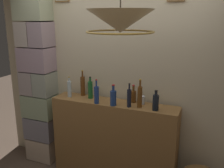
{
  "coord_description": "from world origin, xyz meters",
  "views": [
    {
      "loc": [
        1.13,
        -1.92,
        2.14
      ],
      "look_at": [
        0.0,
        0.81,
        1.35
      ],
      "focal_mm": 40.34,
      "sensor_mm": 36.0,
      "label": 1
    }
  ],
  "objects_px": {
    "liquor_bottle_tequila": "(69,89)",
    "liquor_bottle_port": "(133,96)",
    "liquor_bottle_whiskey": "(97,94)",
    "liquor_bottle_amaro": "(90,89)",
    "glass_tumbler_rocks": "(142,100)",
    "liquor_bottle_rum": "(83,86)",
    "liquor_bottle_gin": "(140,96)",
    "liquor_bottle_sherry": "(113,97)",
    "liquor_bottle_vermouth": "(156,102)",
    "pendant_lamp": "(120,22)",
    "liquor_bottle_scotch": "(129,98)"
  },
  "relations": [
    {
      "from": "liquor_bottle_tequila",
      "to": "liquor_bottle_port",
      "type": "distance_m",
      "value": 0.87
    },
    {
      "from": "liquor_bottle_whiskey",
      "to": "liquor_bottle_amaro",
      "type": "bearing_deg",
      "value": 136.75
    },
    {
      "from": "liquor_bottle_amaro",
      "to": "glass_tumbler_rocks",
      "type": "relative_size",
      "value": 2.89
    },
    {
      "from": "liquor_bottle_port",
      "to": "liquor_bottle_rum",
      "type": "height_order",
      "value": "liquor_bottle_rum"
    },
    {
      "from": "liquor_bottle_port",
      "to": "liquor_bottle_tequila",
      "type": "bearing_deg",
      "value": -172.23
    },
    {
      "from": "liquor_bottle_gin",
      "to": "glass_tumbler_rocks",
      "type": "height_order",
      "value": "liquor_bottle_gin"
    },
    {
      "from": "liquor_bottle_rum",
      "to": "glass_tumbler_rocks",
      "type": "height_order",
      "value": "liquor_bottle_rum"
    },
    {
      "from": "liquor_bottle_tequila",
      "to": "liquor_bottle_sherry",
      "type": "distance_m",
      "value": 0.68
    },
    {
      "from": "liquor_bottle_port",
      "to": "liquor_bottle_vermouth",
      "type": "bearing_deg",
      "value": -27.98
    },
    {
      "from": "liquor_bottle_sherry",
      "to": "liquor_bottle_vermouth",
      "type": "height_order",
      "value": "liquor_bottle_sherry"
    },
    {
      "from": "liquor_bottle_gin",
      "to": "liquor_bottle_tequila",
      "type": "height_order",
      "value": "liquor_bottle_gin"
    },
    {
      "from": "liquor_bottle_whiskey",
      "to": "pendant_lamp",
      "type": "distance_m",
      "value": 1.19
    },
    {
      "from": "liquor_bottle_port",
      "to": "liquor_bottle_rum",
      "type": "relative_size",
      "value": 0.64
    },
    {
      "from": "glass_tumbler_rocks",
      "to": "liquor_bottle_vermouth",
      "type": "bearing_deg",
      "value": -36.36
    },
    {
      "from": "liquor_bottle_scotch",
      "to": "pendant_lamp",
      "type": "bearing_deg",
      "value": -79.46
    },
    {
      "from": "liquor_bottle_tequila",
      "to": "liquor_bottle_sherry",
      "type": "bearing_deg",
      "value": -7.55
    },
    {
      "from": "liquor_bottle_tequila",
      "to": "liquor_bottle_scotch",
      "type": "distance_m",
      "value": 0.87
    },
    {
      "from": "liquor_bottle_port",
      "to": "glass_tumbler_rocks",
      "type": "relative_size",
      "value": 2.25
    },
    {
      "from": "liquor_bottle_amaro",
      "to": "liquor_bottle_port",
      "type": "xyz_separation_m",
      "value": [
        0.57,
        0.06,
        -0.04
      ]
    },
    {
      "from": "liquor_bottle_tequila",
      "to": "liquor_bottle_port",
      "type": "height_order",
      "value": "liquor_bottle_tequila"
    },
    {
      "from": "liquor_bottle_gin",
      "to": "liquor_bottle_sherry",
      "type": "xyz_separation_m",
      "value": [
        -0.31,
        -0.06,
        -0.04
      ]
    },
    {
      "from": "liquor_bottle_scotch",
      "to": "liquor_bottle_vermouth",
      "type": "xyz_separation_m",
      "value": [
        0.32,
        0.01,
        -0.02
      ]
    },
    {
      "from": "liquor_bottle_gin",
      "to": "liquor_bottle_whiskey",
      "type": "bearing_deg",
      "value": -172.7
    },
    {
      "from": "liquor_bottle_sherry",
      "to": "pendant_lamp",
      "type": "bearing_deg",
      "value": -62.69
    },
    {
      "from": "liquor_bottle_amaro",
      "to": "liquor_bottle_whiskey",
      "type": "bearing_deg",
      "value": -43.25
    },
    {
      "from": "liquor_bottle_scotch",
      "to": "liquor_bottle_rum",
      "type": "bearing_deg",
      "value": 165.09
    },
    {
      "from": "pendant_lamp",
      "to": "liquor_bottle_scotch",
      "type": "bearing_deg",
      "value": 100.54
    },
    {
      "from": "liquor_bottle_tequila",
      "to": "liquor_bottle_port",
      "type": "xyz_separation_m",
      "value": [
        0.86,
        0.12,
        -0.03
      ]
    },
    {
      "from": "liquor_bottle_scotch",
      "to": "liquor_bottle_sherry",
      "type": "distance_m",
      "value": 0.2
    },
    {
      "from": "liquor_bottle_amaro",
      "to": "liquor_bottle_rum",
      "type": "distance_m",
      "value": 0.17
    },
    {
      "from": "liquor_bottle_sherry",
      "to": "liquor_bottle_vermouth",
      "type": "xyz_separation_m",
      "value": [
        0.51,
        0.03,
        -0.0
      ]
    },
    {
      "from": "pendant_lamp",
      "to": "liquor_bottle_tequila",
      "type": "bearing_deg",
      "value": 144.89
    },
    {
      "from": "liquor_bottle_gin",
      "to": "glass_tumbler_rocks",
      "type": "distance_m",
      "value": 0.16
    },
    {
      "from": "liquor_bottle_gin",
      "to": "liquor_bottle_port",
      "type": "relative_size",
      "value": 1.54
    },
    {
      "from": "liquor_bottle_amaro",
      "to": "liquor_bottle_gin",
      "type": "xyz_separation_m",
      "value": [
        0.7,
        -0.09,
        0.02
      ]
    },
    {
      "from": "liquor_bottle_gin",
      "to": "liquor_bottle_vermouth",
      "type": "bearing_deg",
      "value": -6.53
    },
    {
      "from": "liquor_bottle_gin",
      "to": "liquor_bottle_rum",
      "type": "xyz_separation_m",
      "value": [
        -0.85,
        0.16,
        -0.0
      ]
    },
    {
      "from": "liquor_bottle_gin",
      "to": "liquor_bottle_tequila",
      "type": "distance_m",
      "value": 0.98
    },
    {
      "from": "liquor_bottle_tequila",
      "to": "liquor_bottle_whiskey",
      "type": "height_order",
      "value": "liquor_bottle_whiskey"
    },
    {
      "from": "pendant_lamp",
      "to": "liquor_bottle_port",
      "type": "bearing_deg",
      "value": 98.61
    },
    {
      "from": "liquor_bottle_gin",
      "to": "liquor_bottle_scotch",
      "type": "xyz_separation_m",
      "value": [
        -0.12,
        -0.03,
        -0.02
      ]
    },
    {
      "from": "liquor_bottle_vermouth",
      "to": "liquor_bottle_sherry",
      "type": "bearing_deg",
      "value": -176.13
    },
    {
      "from": "liquor_bottle_tequila",
      "to": "liquor_bottle_port",
      "type": "relative_size",
      "value": 1.23
    },
    {
      "from": "liquor_bottle_tequila",
      "to": "liquor_bottle_whiskey",
      "type": "distance_m",
      "value": 0.46
    },
    {
      "from": "liquor_bottle_vermouth",
      "to": "liquor_bottle_tequila",
      "type": "bearing_deg",
      "value": 177.37
    },
    {
      "from": "liquor_bottle_sherry",
      "to": "glass_tumbler_rocks",
      "type": "bearing_deg",
      "value": 32.05
    },
    {
      "from": "liquor_bottle_amaro",
      "to": "liquor_bottle_sherry",
      "type": "distance_m",
      "value": 0.41
    },
    {
      "from": "liquor_bottle_port",
      "to": "glass_tumbler_rocks",
      "type": "distance_m",
      "value": 0.12
    },
    {
      "from": "liquor_bottle_whiskey",
      "to": "glass_tumbler_rocks",
      "type": "xyz_separation_m",
      "value": [
        0.52,
        0.2,
        -0.07
      ]
    },
    {
      "from": "liquor_bottle_scotch",
      "to": "glass_tumbler_rocks",
      "type": "bearing_deg",
      "value": 57.07
    }
  ]
}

